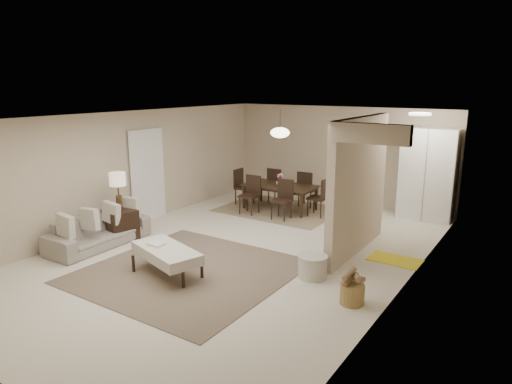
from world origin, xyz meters
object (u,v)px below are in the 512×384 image
Objects in this scene: round_pouf at (312,267)px; dining_table at (279,198)px; pantry_cabinet at (428,174)px; ottoman_bench at (166,253)px; wicker_basket at (352,294)px; sofa at (99,231)px; side_table at (121,225)px.

dining_table is (-2.52, 3.21, 0.13)m from round_pouf.
pantry_cabinet reaches higher than round_pouf.
ottoman_bench is at bearing -115.57° from pantry_cabinet.
wicker_basket is at bearing -48.89° from dining_table.
pantry_cabinet reaches higher than wicker_basket.
pantry_cabinet is 4.56m from round_pouf.
ottoman_bench is (-2.71, -5.66, -0.67)m from pantry_cabinet.
dining_table reaches higher than ottoman_bench.
round_pouf is at bearing -79.30° from sofa.
dining_table reaches higher than sofa.
side_table is (0.05, 0.50, 0.01)m from sofa.
pantry_cabinet is at bearing 81.61° from ottoman_bench.
ottoman_bench is 2.37× the size of side_table.
dining_table reaches higher than round_pouf.
ottoman_bench is at bearing -85.04° from dining_table.
side_table is at bearing 179.23° from wicker_basket.
wicker_basket is (4.95, -0.07, -0.16)m from side_table.
pantry_cabinet is 1.45× the size of ottoman_bench.
wicker_basket is at bearing -87.71° from pantry_cabinet.
sofa is at bearing -167.25° from round_pouf.
wicker_basket is 5.03m from dining_table.
ottoman_bench is 2.38m from round_pouf.
dining_table reaches higher than wicker_basket.
round_pouf is at bearing 48.49° from ottoman_bench.
side_table is (-2.04, 0.80, -0.08)m from ottoman_bench.
pantry_cabinet is 7.23m from sofa.
round_pouf is at bearing -53.23° from dining_table.
dining_table is at bearing 128.19° from round_pouf.
side_table is at bearing -7.79° from sofa.
side_table is 4.95m from wicker_basket.
sofa is 4.44m from dining_table.
round_pouf is 0.27× the size of dining_table.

